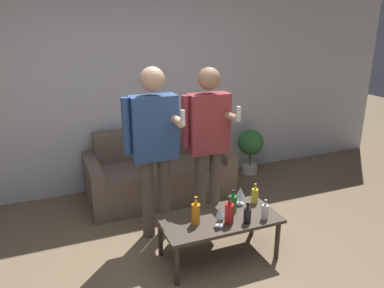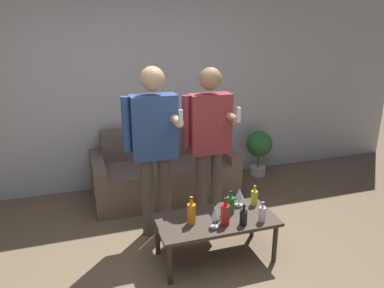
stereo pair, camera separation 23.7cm
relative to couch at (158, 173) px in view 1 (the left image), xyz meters
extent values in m
cube|color=silver|center=(-0.29, 0.45, 1.06)|extent=(8.00, 0.06, 2.70)
cube|color=#6B5B4C|center=(0.00, -0.16, -0.07)|extent=(1.42, 0.60, 0.44)
cube|color=#6B5B4C|center=(0.00, 0.26, 0.11)|extent=(1.42, 0.23, 0.79)
cube|color=#6B5B4C|center=(-0.78, -0.05, -0.01)|extent=(0.14, 0.84, 0.55)
cube|color=#6B5B4C|center=(0.78, -0.05, -0.01)|extent=(0.14, 0.84, 0.55)
cube|color=#3D3328|center=(0.12, -1.45, 0.10)|extent=(1.07, 0.54, 0.03)
cylinder|color=#3D3328|center=(-0.36, -1.67, -0.10)|extent=(0.04, 0.04, 0.37)
cylinder|color=#3D3328|center=(0.60, -1.67, -0.10)|extent=(0.04, 0.04, 0.37)
cylinder|color=#3D3328|center=(-0.36, -1.23, -0.10)|extent=(0.04, 0.04, 0.37)
cylinder|color=#3D3328|center=(0.60, -1.23, -0.10)|extent=(0.04, 0.04, 0.37)
cylinder|color=#B21E1E|center=(0.16, -1.57, 0.20)|extent=(0.08, 0.08, 0.18)
cylinder|color=#B21E1E|center=(0.16, -1.57, 0.33)|extent=(0.03, 0.03, 0.07)
cylinder|color=black|center=(0.16, -1.57, 0.36)|extent=(0.03, 0.03, 0.01)
cylinder|color=silver|center=(0.49, -1.62, 0.18)|extent=(0.06, 0.06, 0.13)
cylinder|color=silver|center=(0.49, -1.62, 0.27)|extent=(0.02, 0.02, 0.05)
cylinder|color=black|center=(0.49, -1.62, 0.29)|extent=(0.03, 0.03, 0.01)
cylinder|color=#23752D|center=(0.28, -1.40, 0.19)|extent=(0.07, 0.07, 0.16)
cylinder|color=#23752D|center=(0.28, -1.40, 0.30)|extent=(0.03, 0.03, 0.06)
cylinder|color=black|center=(0.28, -1.40, 0.32)|extent=(0.03, 0.03, 0.01)
cylinder|color=yellow|center=(0.56, -1.32, 0.18)|extent=(0.06, 0.06, 0.14)
cylinder|color=yellow|center=(0.56, -1.32, 0.28)|extent=(0.02, 0.02, 0.05)
cylinder|color=black|center=(0.56, -1.32, 0.30)|extent=(0.03, 0.03, 0.01)
cylinder|color=orange|center=(-0.11, -1.46, 0.21)|extent=(0.07, 0.07, 0.18)
cylinder|color=orange|center=(-0.11, -1.46, 0.33)|extent=(0.03, 0.03, 0.07)
cylinder|color=black|center=(-0.11, -1.46, 0.36)|extent=(0.03, 0.03, 0.01)
cylinder|color=black|center=(0.31, -1.62, 0.18)|extent=(0.07, 0.07, 0.13)
cylinder|color=black|center=(0.31, -1.62, 0.27)|extent=(0.02, 0.02, 0.05)
cylinder|color=black|center=(0.31, -1.62, 0.29)|extent=(0.03, 0.03, 0.01)
cylinder|color=silver|center=(0.42, -1.28, 0.12)|extent=(0.08, 0.08, 0.01)
cylinder|color=silver|center=(0.42, -1.28, 0.15)|extent=(0.01, 0.01, 0.07)
cone|color=silver|center=(0.42, -1.28, 0.24)|extent=(0.08, 0.08, 0.10)
cylinder|color=silver|center=(0.06, -1.58, 0.12)|extent=(0.07, 0.07, 0.01)
cylinder|color=silver|center=(0.06, -1.58, 0.16)|extent=(0.01, 0.01, 0.08)
cone|color=silver|center=(0.06, -1.58, 0.25)|extent=(0.08, 0.08, 0.11)
cylinder|color=brown|center=(-0.37, -0.86, 0.12)|extent=(0.12, 0.12, 0.82)
cylinder|color=brown|center=(-0.20, -0.86, 0.12)|extent=(0.12, 0.12, 0.82)
cube|color=#2D4C84|center=(-0.28, -0.86, 0.83)|extent=(0.43, 0.19, 0.61)
sphere|color=tan|center=(-0.28, -0.86, 1.28)|extent=(0.22, 0.22, 0.22)
cylinder|color=#2D4C84|center=(-0.54, -0.86, 0.88)|extent=(0.08, 0.08, 0.52)
cylinder|color=tan|center=(-0.11, -1.00, 0.92)|extent=(0.08, 0.28, 0.08)
cube|color=white|center=(-0.11, -1.17, 0.98)|extent=(0.03, 0.03, 0.14)
cylinder|color=brown|center=(0.20, -0.84, 0.11)|extent=(0.12, 0.12, 0.80)
cylinder|color=brown|center=(0.37, -0.84, 0.11)|extent=(0.12, 0.12, 0.80)
cube|color=#933338|center=(0.28, -0.84, 0.81)|extent=(0.41, 0.18, 0.60)
sphere|color=#9E7556|center=(0.28, -0.84, 1.25)|extent=(0.22, 0.22, 0.22)
cylinder|color=#933338|center=(0.04, -0.84, 0.85)|extent=(0.07, 0.07, 0.51)
cylinder|color=#9E7556|center=(0.45, -0.97, 0.90)|extent=(0.07, 0.27, 0.07)
cube|color=white|center=(0.45, -1.14, 0.96)|extent=(0.03, 0.03, 0.14)
cylinder|color=silver|center=(1.40, 0.17, -0.23)|extent=(0.21, 0.21, 0.12)
cylinder|color=#476B38|center=(1.40, 0.17, -0.06)|extent=(0.03, 0.03, 0.21)
sphere|color=#337A38|center=(1.40, 0.17, 0.17)|extent=(0.36, 0.36, 0.36)
camera|label=1|loc=(-1.21, -4.09, 1.78)|focal=35.00mm
camera|label=2|loc=(-0.99, -4.17, 1.78)|focal=35.00mm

